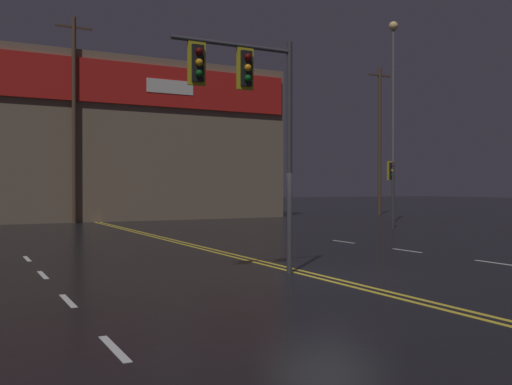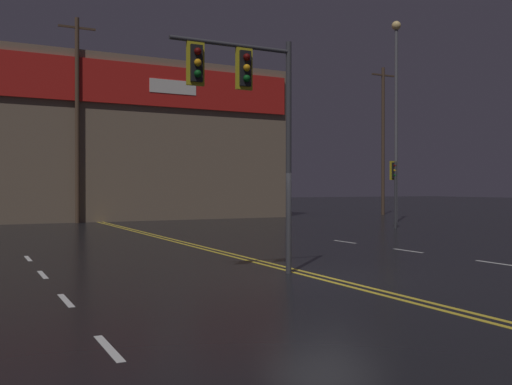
{
  "view_description": "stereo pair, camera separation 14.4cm",
  "coord_description": "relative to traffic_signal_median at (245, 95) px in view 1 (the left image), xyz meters",
  "views": [
    {
      "loc": [
        -7.67,
        -11.15,
        2.13
      ],
      "look_at": [
        0.0,
        3.51,
        2.0
      ],
      "focal_mm": 40.0,
      "sensor_mm": 36.0,
      "label": 1
    },
    {
      "loc": [
        -7.54,
        -11.22,
        2.13
      ],
      "look_at": [
        0.0,
        3.51,
        2.0
      ],
      "focal_mm": 40.0,
      "sensor_mm": 36.0,
      "label": 2
    }
  ],
  "objects": [
    {
      "name": "ground_plane",
      "position": [
        1.59,
        -1.03,
        -4.36
      ],
      "size": [
        200.0,
        200.0,
        0.0
      ],
      "primitive_type": "plane",
      "color": "black"
    },
    {
      "name": "road_markings",
      "position": [
        2.86,
        -2.58,
        -4.36
      ],
      "size": [
        17.36,
        60.0,
        0.01
      ],
      "color": "gold",
      "rests_on": "ground"
    },
    {
      "name": "traffic_signal_median",
      "position": [
        0.0,
        0.0,
        0.0
      ],
      "size": [
        3.17,
        0.36,
        5.77
      ],
      "color": "#38383D",
      "rests_on": "ground"
    },
    {
      "name": "traffic_signal_corner_northeast",
      "position": [
        14.23,
        11.16,
        -1.75
      ],
      "size": [
        0.42,
        0.36,
        3.55
      ],
      "color": "#38383D",
      "rests_on": "ground"
    },
    {
      "name": "streetlight_median_approach",
      "position": [
        17.67,
        14.98,
        3.25
      ],
      "size": [
        0.56,
        0.56,
        12.38
      ],
      "color": "#59595E",
      "rests_on": "ground"
    },
    {
      "name": "building_backdrop",
      "position": [
        1.59,
        28.79,
        0.98
      ],
      "size": [
        26.85,
        10.23,
        10.65
      ],
      "color": "#7A6651",
      "rests_on": "ground"
    },
    {
      "name": "utility_pole_row",
      "position": [
        2.61,
        23.45,
        1.54
      ],
      "size": [
        45.34,
        0.26,
        12.45
      ],
      "color": "#4C3828",
      "rests_on": "ground"
    }
  ]
}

